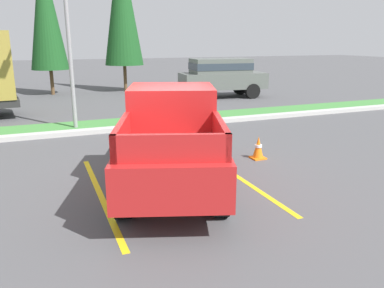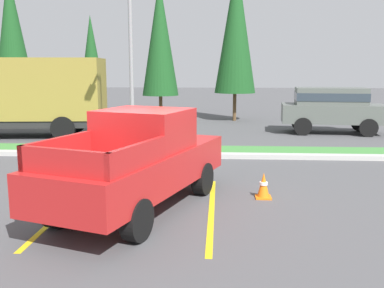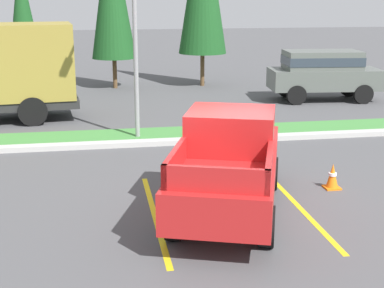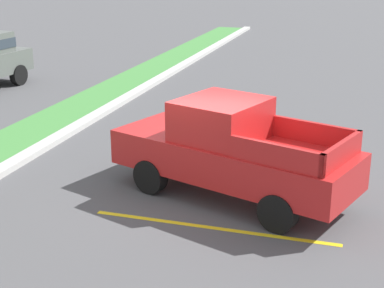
# 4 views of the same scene
# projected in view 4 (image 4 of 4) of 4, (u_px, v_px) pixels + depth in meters

# --- Properties ---
(ground_plane) EXTENTS (120.00, 120.00, 0.00)m
(ground_plane) POSITION_uv_depth(u_px,v_px,m) (208.00, 193.00, 12.54)
(ground_plane) COLOR #4C4C4F
(parking_line_near) EXTENTS (0.12, 4.80, 0.01)m
(parking_line_near) POSITION_uv_depth(u_px,v_px,m) (213.00, 228.00, 10.96)
(parking_line_near) COLOR yellow
(parking_line_near) RESTS_ON ground
(parking_line_far) EXTENTS (0.12, 4.80, 0.01)m
(parking_line_far) POSITION_uv_depth(u_px,v_px,m) (247.00, 171.00, 13.78)
(parking_line_far) COLOR yellow
(parking_line_far) RESTS_ON ground
(curb_strip) EXTENTS (56.00, 0.40, 0.15)m
(curb_strip) POSITION_uv_depth(u_px,v_px,m) (9.00, 166.00, 13.91)
(curb_strip) COLOR #B2B2AD
(curb_strip) RESTS_ON ground
(pickup_truck_main) EXTENTS (3.50, 5.55, 2.10)m
(pickup_truck_main) POSITION_uv_depth(u_px,v_px,m) (231.00, 150.00, 12.07)
(pickup_truck_main) COLOR black
(pickup_truck_main) RESTS_ON ground
(traffic_cone) EXTENTS (0.36, 0.36, 0.60)m
(traffic_cone) POSITION_uv_depth(u_px,v_px,m) (220.00, 142.00, 15.02)
(traffic_cone) COLOR orange
(traffic_cone) RESTS_ON ground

